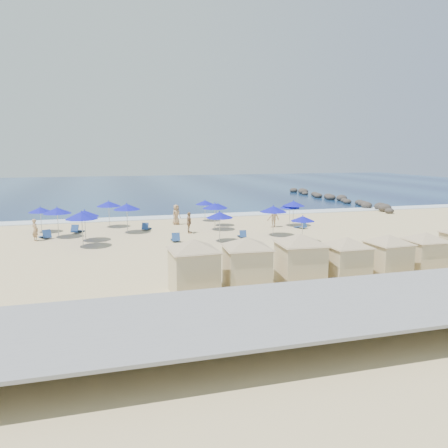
% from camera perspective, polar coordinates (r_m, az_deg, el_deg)
% --- Properties ---
extents(ground, '(160.00, 160.00, 0.00)m').
position_cam_1_polar(ground, '(30.46, -2.03, -3.32)').
color(ground, '#DAC18A').
rests_on(ground, ground).
extents(ocean, '(160.00, 80.00, 0.06)m').
position_cam_1_polar(ocean, '(84.43, -10.92, 4.73)').
color(ocean, navy).
rests_on(ocean, ground).
extents(surf_line, '(160.00, 2.50, 0.08)m').
position_cam_1_polar(surf_line, '(45.41, -6.66, 0.92)').
color(surf_line, white).
rests_on(surf_line, ground).
extents(seawall, '(160.00, 6.10, 1.22)m').
position_cam_1_polar(seawall, '(17.95, 8.37, -10.44)').
color(seawall, gray).
rests_on(seawall, ground).
extents(rock_jetty, '(2.56, 26.66, 0.96)m').
position_cam_1_polar(rock_jetty, '(62.39, 14.23, 3.30)').
color(rock_jetty, '#2B2623').
rests_on(rock_jetty, ground).
extents(trash_bin, '(0.98, 0.98, 0.81)m').
position_cam_1_polar(trash_bin, '(27.41, -4.35, -3.91)').
color(trash_bin, black).
rests_on(trash_bin, ground).
extents(cabana_0, '(4.62, 4.62, 2.90)m').
position_cam_1_polar(cabana_0, '(20.85, -3.98, -4.63)').
color(cabana_0, beige).
rests_on(cabana_0, ground).
extents(cabana_1, '(4.54, 4.54, 2.86)m').
position_cam_1_polar(cabana_1, '(21.54, 3.00, -4.23)').
color(cabana_1, beige).
rests_on(cabana_1, ground).
extents(cabana_2, '(4.62, 4.62, 2.91)m').
position_cam_1_polar(cabana_2, '(22.53, 9.95, -3.68)').
color(cabana_2, beige).
rests_on(cabana_2, ground).
extents(cabana_3, '(4.18, 4.18, 2.62)m').
position_cam_1_polar(cabana_3, '(23.50, 15.78, -3.77)').
color(cabana_3, beige).
rests_on(cabana_3, ground).
extents(cabana_4, '(4.13, 4.13, 2.59)m').
position_cam_1_polar(cabana_4, '(25.04, 20.66, -3.25)').
color(cabana_4, beige).
rests_on(cabana_4, ground).
extents(cabana_5, '(4.07, 4.07, 2.56)m').
position_cam_1_polar(cabana_5, '(26.70, 24.77, -2.80)').
color(cabana_5, beige).
rests_on(cabana_5, ground).
extents(umbrella_0, '(2.18, 2.18, 2.49)m').
position_cam_1_polar(umbrella_0, '(36.67, -20.96, 1.66)').
color(umbrella_0, '#A5A8AD').
rests_on(umbrella_0, ground).
extents(umbrella_1, '(2.14, 2.14, 2.44)m').
position_cam_1_polar(umbrella_1, '(34.54, -17.76, 1.32)').
color(umbrella_1, '#A5A8AD').
rests_on(umbrella_1, ground).
extents(umbrella_2, '(1.95, 1.95, 2.22)m').
position_cam_1_polar(umbrella_2, '(39.57, -22.87, 1.73)').
color(umbrella_2, '#A5A8AD').
rests_on(umbrella_2, ground).
extents(umbrella_3, '(2.30, 2.30, 2.62)m').
position_cam_1_polar(umbrella_3, '(32.33, -18.11, 1.06)').
color(umbrella_3, '#A5A8AD').
rests_on(umbrella_3, ground).
extents(umbrella_4, '(2.15, 2.15, 2.45)m').
position_cam_1_polar(umbrella_4, '(40.33, -14.83, 2.57)').
color(umbrella_4, '#A5A8AD').
rests_on(umbrella_4, ground).
extents(umbrella_5, '(2.23, 2.23, 2.54)m').
position_cam_1_polar(umbrella_5, '(37.10, -12.58, 2.22)').
color(umbrella_5, '#A5A8AD').
rests_on(umbrella_5, ground).
extents(umbrella_6, '(2.08, 2.08, 2.36)m').
position_cam_1_polar(umbrella_6, '(32.62, -0.58, 1.20)').
color(umbrella_6, '#A5A8AD').
rests_on(umbrella_6, ground).
extents(umbrella_7, '(1.88, 1.88, 2.14)m').
position_cam_1_polar(umbrella_7, '(39.78, -0.81, 2.41)').
color(umbrella_7, '#A5A8AD').
rests_on(umbrella_7, ground).
extents(umbrella_8, '(2.21, 2.21, 2.52)m').
position_cam_1_polar(umbrella_8, '(35.15, 6.47, 1.96)').
color(umbrella_8, '#A5A8AD').
rests_on(umbrella_8, ground).
extents(umbrella_9, '(1.85, 1.85, 2.11)m').
position_cam_1_polar(umbrella_9, '(42.59, -2.51, 2.83)').
color(umbrella_9, '#A5A8AD').
rests_on(umbrella_9, ground).
extents(umbrella_10, '(1.88, 1.88, 2.14)m').
position_cam_1_polar(umbrella_10, '(40.12, 8.58, 2.37)').
color(umbrella_10, '#A5A8AD').
rests_on(umbrella_10, ground).
extents(umbrella_11, '(1.81, 1.81, 2.06)m').
position_cam_1_polar(umbrella_11, '(33.06, 10.25, 0.70)').
color(umbrella_11, '#A5A8AD').
rests_on(umbrella_11, ground).
extents(umbrella_12, '(2.08, 2.08, 2.37)m').
position_cam_1_polar(umbrella_12, '(40.20, 9.07, 2.66)').
color(umbrella_12, '#A5A8AD').
rests_on(umbrella_12, ground).
extents(umbrella_13, '(2.14, 2.14, 2.44)m').
position_cam_1_polar(umbrella_13, '(37.57, -1.21, 2.39)').
color(umbrella_13, '#A5A8AD').
rests_on(umbrella_13, ground).
extents(beach_chair_0, '(1.13, 1.52, 0.76)m').
position_cam_1_polar(beach_chair_0, '(36.82, -22.28, -1.38)').
color(beach_chair_0, navy).
rests_on(beach_chair_0, ground).
extents(beach_chair_1, '(1.13, 1.53, 0.77)m').
position_cam_1_polar(beach_chair_1, '(38.43, -18.66, -0.73)').
color(beach_chair_1, navy).
rests_on(beach_chair_1, ground).
extents(beach_chair_2, '(0.99, 1.39, 0.70)m').
position_cam_1_polar(beach_chair_2, '(38.35, -10.12, -0.43)').
color(beach_chair_2, navy).
rests_on(beach_chair_2, ground).
extents(beach_chair_3, '(0.67, 1.37, 0.74)m').
position_cam_1_polar(beach_chair_3, '(33.17, -6.37, -1.86)').
color(beach_chair_3, navy).
rests_on(beach_chair_3, ground).
extents(beach_chair_4, '(0.63, 1.23, 0.65)m').
position_cam_1_polar(beach_chair_4, '(34.47, 2.38, -1.43)').
color(beach_chair_4, navy).
rests_on(beach_chair_4, ground).
extents(beach_chair_5, '(0.94, 1.27, 0.64)m').
position_cam_1_polar(beach_chair_5, '(39.20, 10.08, -0.25)').
color(beach_chair_5, navy).
rests_on(beach_chair_5, ground).
extents(beachgoer_0, '(0.70, 0.74, 1.70)m').
position_cam_1_polar(beachgoer_0, '(36.08, -23.44, -0.71)').
color(beachgoer_0, tan).
rests_on(beachgoer_0, ground).
extents(beachgoer_1, '(0.70, 1.12, 1.78)m').
position_cam_1_polar(beachgoer_1, '(36.36, -4.59, 0.18)').
color(beachgoer_1, tan).
rests_on(beachgoer_1, ground).
extents(beachgoer_2, '(1.29, 0.87, 1.84)m').
position_cam_1_polar(beachgoer_2, '(39.39, 6.46, 0.91)').
color(beachgoer_2, tan).
rests_on(beachgoer_2, ground).
extents(beachgoer_3, '(1.09, 1.02, 1.88)m').
position_cam_1_polar(beachgoer_3, '(40.80, -6.26, 1.23)').
color(beachgoer_3, tan).
rests_on(beachgoer_3, ground).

